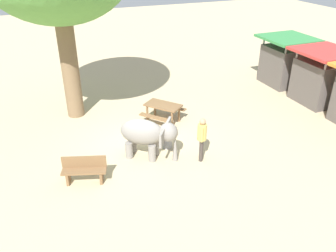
{
  "coord_description": "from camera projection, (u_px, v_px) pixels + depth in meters",
  "views": [
    {
      "loc": [
        10.87,
        -3.34,
        6.87
      ],
      "look_at": [
        0.39,
        0.86,
        0.8
      ],
      "focal_mm": 36.93,
      "sensor_mm": 36.0,
      "label": 1
    }
  ],
  "objects": [
    {
      "name": "market_stall_green",
      "position": [
        284.0,
        63.0,
        18.31
      ],
      "size": [
        2.5,
        2.5,
        2.52
      ],
      "color": "#59514C",
      "rests_on": "ground_plane"
    },
    {
      "name": "feed_bucket",
      "position": [
        167.0,
        144.0,
        12.95
      ],
      "size": [
        0.36,
        0.36,
        0.32
      ],
      "primitive_type": "cylinder",
      "color": "gray",
      "rests_on": "ground_plane"
    },
    {
      "name": "person_handler",
      "position": [
        202.0,
        136.0,
        11.86
      ],
      "size": [
        0.46,
        0.32,
        1.62
      ],
      "rotation": [
        0.0,
        0.0,
        -2.06
      ],
      "color": "#3F3833",
      "rests_on": "ground_plane"
    },
    {
      "name": "wooden_bench",
      "position": [
        84.0,
        169.0,
        10.97
      ],
      "size": [
        0.81,
        1.46,
        0.88
      ],
      "rotation": [
        0.0,
        0.0,
        4.4
      ],
      "color": "brown",
      "rests_on": "ground_plane"
    },
    {
      "name": "elephant",
      "position": [
        148.0,
        134.0,
        12.02
      ],
      "size": [
        1.86,
        2.0,
        1.45
      ],
      "rotation": [
        0.0,
        0.0,
        0.95
      ],
      "color": "gray",
      "rests_on": "ground_plane"
    },
    {
      "name": "picnic_table_near",
      "position": [
        163.0,
        109.0,
        14.63
      ],
      "size": [
        2.1,
        2.1,
        0.78
      ],
      "rotation": [
        0.0,
        0.0,
        0.68
      ],
      "color": "brown",
      "rests_on": "ground_plane"
    },
    {
      "name": "market_stall_red",
      "position": [
        320.0,
        79.0,
        16.19
      ],
      "size": [
        2.5,
        2.5,
        2.52
      ],
      "color": "#59514C",
      "rests_on": "ground_plane"
    },
    {
      "name": "ground_plane",
      "position": [
        144.0,
        144.0,
        13.24
      ],
      "size": [
        60.0,
        60.0,
        0.0
      ],
      "primitive_type": "plane",
      "color": "tan"
    }
  ]
}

